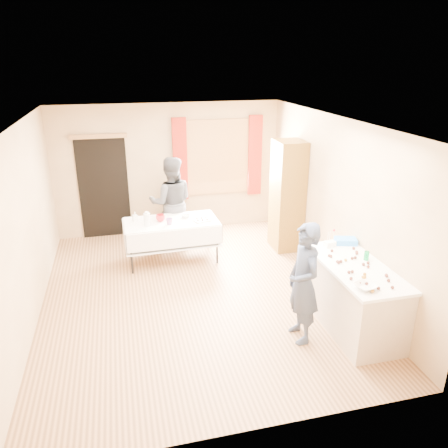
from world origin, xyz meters
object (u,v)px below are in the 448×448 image
object	(u,v)px
cabinet	(287,196)
party_table	(172,237)
girl	(303,283)
woman	(171,203)
chair	(172,222)
counter	(353,296)

from	to	relation	value
cabinet	party_table	world-z (taller)	cabinet
cabinet	girl	bearing A→B (deg)	-107.37
woman	chair	bearing A→B (deg)	-90.38
counter	girl	bearing A→B (deg)	-173.74
party_table	chair	world-z (taller)	chair
party_table	chair	bearing A→B (deg)	80.50
chair	girl	world-z (taller)	girl
chair	woman	bearing A→B (deg)	-77.84
cabinet	chair	bearing A→B (deg)	152.55
cabinet	chair	world-z (taller)	cabinet
cabinet	counter	xyz separation A→B (m)	(-0.10, -2.68, -0.57)
cabinet	chair	xyz separation A→B (m)	(-2.01, 1.05, -0.71)
counter	party_table	size ratio (longest dim) A/B	0.99
party_table	woman	world-z (taller)	woman
woman	cabinet	bearing A→B (deg)	170.40
cabinet	woman	distance (m)	2.16
cabinet	counter	size ratio (longest dim) A/B	1.24
counter	cabinet	bearing A→B (deg)	87.86
girl	woman	world-z (taller)	woman
party_table	chair	distance (m)	1.13
chair	girl	bearing A→B (deg)	-54.21
counter	girl	distance (m)	0.84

